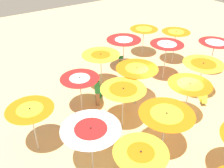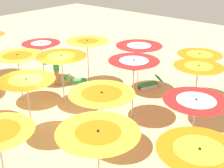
% 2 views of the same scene
% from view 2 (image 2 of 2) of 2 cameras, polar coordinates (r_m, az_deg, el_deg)
% --- Properties ---
extents(ground, '(42.93, 42.93, 0.04)m').
position_cam_2_polar(ground, '(12.95, -10.37, -6.92)').
color(ground, '#D1B57F').
extents(beach_umbrella_3, '(2.15, 2.15, 2.40)m').
position_cam_2_polar(beach_umbrella_3, '(7.82, -2.60, -9.93)').
color(beach_umbrella_3, '#B2B2B7').
rests_on(beach_umbrella_3, ground).
extents(beach_umbrella_4, '(2.08, 2.08, 2.23)m').
position_cam_2_polar(beach_umbrella_4, '(7.80, 15.82, -12.84)').
color(beach_umbrella_4, '#B2B2B7').
rests_on(beach_umbrella_4, ground).
extents(beach_umbrella_7, '(2.07, 2.07, 2.35)m').
position_cam_2_polar(beach_umbrella_7, '(11.30, -15.59, -0.17)').
color(beach_umbrella_7, '#B2B2B7').
rests_on(beach_umbrella_7, ground).
extents(beach_umbrella_8, '(2.25, 2.25, 2.16)m').
position_cam_2_polar(beach_umbrella_8, '(10.34, -1.90, -2.56)').
color(beach_umbrella_8, '#B2B2B7').
rests_on(beach_umbrella_8, ground).
extents(beach_umbrella_9, '(2.08, 2.08, 2.27)m').
position_cam_2_polar(beach_umbrella_9, '(9.97, 15.26, -3.99)').
color(beach_umbrella_9, '#B2B2B7').
rests_on(beach_umbrella_9, ground).
extents(beach_umbrella_11, '(2.13, 2.13, 2.29)m').
position_cam_2_polar(beach_umbrella_11, '(14.25, -17.13, 4.55)').
color(beach_umbrella_11, '#B2B2B7').
rests_on(beach_umbrella_11, ground).
extents(beach_umbrella_12, '(2.22, 2.22, 2.35)m').
position_cam_2_polar(beach_umbrella_12, '(13.56, -9.37, 4.47)').
color(beach_umbrella_12, '#B2B2B7').
rests_on(beach_umbrella_12, ground).
extents(beach_umbrella_13, '(2.05, 2.05, 2.56)m').
position_cam_2_polar(beach_umbrella_13, '(12.19, 4.06, 3.45)').
color(beach_umbrella_13, '#B2B2B7').
rests_on(beach_umbrella_13, ground).
extents(beach_umbrella_14, '(1.93, 1.93, 2.47)m').
position_cam_2_polar(beach_umbrella_14, '(12.27, 15.73, 2.47)').
color(beach_umbrella_14, '#B2B2B7').
rests_on(beach_umbrella_14, ground).
extents(beach_umbrella_16, '(1.98, 1.98, 2.16)m').
position_cam_2_polar(beach_umbrella_16, '(16.33, -13.00, 6.84)').
color(beach_umbrella_16, '#B2B2B7').
rests_on(beach_umbrella_16, ground).
extents(beach_umbrella_17, '(2.18, 2.18, 2.37)m').
position_cam_2_polar(beach_umbrella_17, '(15.59, -4.58, 7.48)').
color(beach_umbrella_17, '#B2B2B7').
rests_on(beach_umbrella_17, ground).
extents(beach_umbrella_18, '(2.26, 2.26, 2.35)m').
position_cam_2_polar(beach_umbrella_18, '(14.89, 5.03, 6.49)').
color(beach_umbrella_18, '#B2B2B7').
rests_on(beach_umbrella_18, ground).
extents(beach_umbrella_19, '(2.05, 2.05, 2.19)m').
position_cam_2_polar(beach_umbrella_19, '(14.63, 15.92, 4.62)').
color(beach_umbrella_19, '#B2B2B7').
rests_on(beach_umbrella_19, ground).
extents(lounger_0, '(1.08, 1.19, 0.57)m').
position_cam_2_polar(lounger_0, '(16.20, -6.68, 0.71)').
color(lounger_0, olive).
rests_on(lounger_0, ground).
extents(lounger_1, '(0.89, 1.09, 0.68)m').
position_cam_2_polar(lounger_1, '(11.04, -4.89, -11.05)').
color(lounger_1, silver).
rests_on(lounger_1, ground).
extents(lounger_2, '(0.86, 1.33, 0.60)m').
position_cam_2_polar(lounger_2, '(15.80, 7.00, 0.05)').
color(lounger_2, silver).
rests_on(lounger_2, ground).
extents(beachgoer_0, '(0.30, 0.30, 1.75)m').
position_cam_2_polar(beachgoer_0, '(15.91, -10.32, 2.81)').
color(beachgoer_0, '#A3704C').
rests_on(beachgoer_0, ground).
extents(beach_ball, '(0.34, 0.34, 0.34)m').
position_cam_2_polar(beach_ball, '(19.45, -12.43, 4.16)').
color(beach_ball, '#337FE5').
rests_on(beach_ball, ground).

